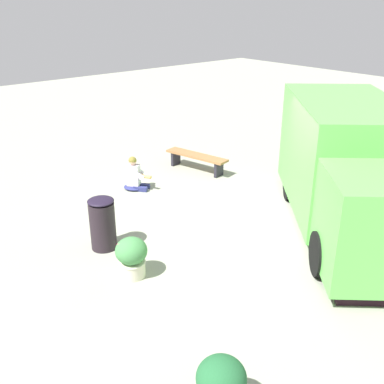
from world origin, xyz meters
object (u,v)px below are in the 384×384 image
plaza_bench (197,158)px  person_customer (135,177)px  food_truck (350,173)px  planter_flowering_near (132,256)px  trash_bin (103,223)px

plaza_bench → person_customer: bearing=-89.7°
food_truck → plaza_bench: (-4.54, -0.18, -0.85)m
person_customer → planter_flowering_near: size_ratio=1.17×
plaza_bench → planter_flowering_near: bearing=-53.1°
food_truck → trash_bin: (-2.49, -4.34, -0.68)m
planter_flowering_near → plaza_bench: planter_flowering_near is taller
planter_flowering_near → person_customer: bearing=145.3°
person_customer → plaza_bench: person_customer is taller
trash_bin → food_truck: bearing=60.1°
food_truck → person_customer: bearing=-153.7°
trash_bin → plaza_bench: bearing=116.2°
person_customer → planter_flowering_near: (3.21, -2.22, 0.06)m
trash_bin → planter_flowering_near: bearing=-6.1°
planter_flowering_near → trash_bin: 1.18m
person_customer → trash_bin: size_ratio=0.82×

